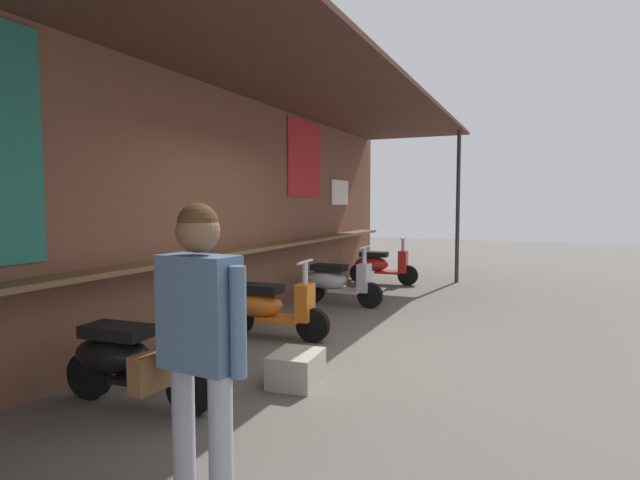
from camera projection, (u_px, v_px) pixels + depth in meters
ground_plane at (350, 349)px, 5.79m from camera, size 36.41×36.41×0.00m
market_stall_facade at (213, 189)px, 6.39m from camera, size 13.00×2.58×3.21m
scooter_black at (130, 358)px, 4.15m from camera, size 0.49×1.40×0.97m
scooter_orange at (268, 306)px, 6.23m from camera, size 0.49×1.40×0.97m
scooter_silver at (336, 281)px, 8.25m from camera, size 0.46×1.40×0.97m
scooter_red at (379, 265)px, 10.42m from camera, size 0.48×1.40×0.97m
shopper_with_handbag at (197, 332)px, 2.57m from camera, size 0.27×0.66×1.64m
merchandise_crate at (296, 368)px, 4.64m from camera, size 0.54×0.45×0.29m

